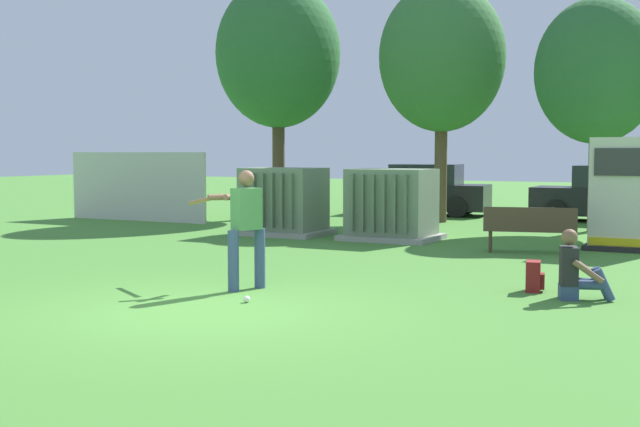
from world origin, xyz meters
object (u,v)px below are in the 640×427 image
sports_ball (247,299)px  backpack (534,277)px  transformer_west (284,202)px  park_bench (530,226)px  seated_spectator (576,272)px  batter (244,223)px  parked_car_leftmost (423,191)px  generator_enclosure (628,194)px  parked_car_left_of_center (610,196)px  transformer_mid_west (392,205)px

sports_ball → backpack: backpack is taller
transformer_west → park_bench: bearing=-9.0°
sports_ball → seated_spectator: size_ratio=0.09×
transformer_west → batter: 8.00m
backpack → parked_car_leftmost: size_ratio=0.10×
sports_ball → backpack: bearing=39.3°
generator_enclosure → parked_car_left_of_center: (-1.29, 6.96, -0.38)m
backpack → generator_enclosure: bearing=84.7°
transformer_mid_west → generator_enclosure: 5.06m
transformer_west → seated_spectator: 9.86m
transformer_west → park_bench: 6.25m
transformer_west → parked_car_left_of_center: size_ratio=0.50×
transformer_west → sports_ball: (4.04, -8.11, -0.74)m
transformer_west → parked_car_leftmost: size_ratio=0.48×
parked_car_leftmost → sports_ball: bearing=-78.4°
transformer_west → generator_enclosure: generator_enclosure is taller
transformer_west → park_bench: size_ratio=1.14×
parked_car_left_of_center → backpack: bearing=-86.8°
transformer_mid_west → generator_enclosure: generator_enclosure is taller
park_bench → transformer_west: bearing=171.0°
generator_enclosure → backpack: size_ratio=5.23×
parked_car_leftmost → parked_car_left_of_center: size_ratio=1.03×
sports_ball → seated_spectator: bearing=30.0°
park_bench → generator_enclosure: bearing=43.6°
batter → sports_ball: size_ratio=19.33×
batter → sports_ball: 1.42m
backpack → parked_car_leftmost: parked_car_leftmost is taller
generator_enclosure → parked_car_leftmost: 9.89m
transformer_west → transformer_mid_west: same height
transformer_mid_west → seated_spectator: transformer_mid_west is taller
transformer_mid_west → parked_car_left_of_center: bearing=63.4°
transformer_mid_west → sports_ball: (1.26, -8.20, -0.74)m
generator_enclosure → seated_spectator: bearing=-89.2°
transformer_west → park_bench: transformer_west is taller
generator_enclosure → parked_car_left_of_center: size_ratio=0.55×
seated_spectator → backpack: seated_spectator is taller
batter → sports_ball: (0.60, -0.89, -0.93)m
park_bench → backpack: 4.65m
transformer_west → seated_spectator: size_ratio=2.18×
parked_car_left_of_center → batter: bearing=-101.8°
parked_car_leftmost → parked_car_left_of_center: bearing=-0.3°
transformer_mid_west → seated_spectator: bearing=-49.4°
batter → sports_ball: batter is taller
generator_enclosure → seated_spectator: generator_enclosure is taller
seated_spectator → parked_car_leftmost: bearing=117.7°
parked_car_left_of_center → sports_ball: bearing=-99.0°
transformer_mid_west → park_bench: bearing=-17.6°
batter → parked_car_leftmost: bearing=100.0°
transformer_mid_west → park_bench: (3.38, -1.07, -0.25)m
batter → parked_car_leftmost: 15.03m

